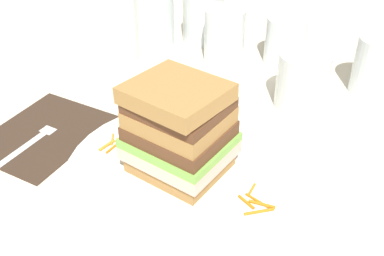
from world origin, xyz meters
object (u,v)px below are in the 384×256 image
at_px(main_plate, 180,172).
at_px(empty_tumbler_3, 224,36).
at_px(empty_tumbler_0, 376,66).
at_px(fork, 32,140).
at_px(empty_tumbler_2, 287,41).
at_px(sandwich, 179,130).
at_px(knife, 315,217).
at_px(juice_glass, 302,84).
at_px(empty_tumbler_1, 203,15).
at_px(napkin_dark, 44,133).

height_order(main_plate, empty_tumbler_3, empty_tumbler_3).
distance_m(main_plate, empty_tumbler_0, 0.36).
xyz_separation_m(main_plate, fork, (-0.21, -0.04, -0.00)).
bearing_deg(empty_tumbler_0, empty_tumbler_2, 169.22).
height_order(main_plate, sandwich, sandwich).
bearing_deg(main_plate, empty_tumbler_3, 105.72).
bearing_deg(sandwich, empty_tumbler_0, 62.88).
relative_size(knife, juice_glass, 2.36).
relative_size(empty_tumbler_1, empty_tumbler_3, 1.01).
bearing_deg(knife, empty_tumbler_2, 114.80).
xyz_separation_m(juice_glass, empty_tumbler_3, (-0.16, 0.08, 0.01)).
bearing_deg(napkin_dark, juice_glass, 39.90).
xyz_separation_m(napkin_dark, knife, (0.38, 0.03, 0.00)).
height_order(empty_tumbler_0, empty_tumbler_2, empty_tumbler_0).
bearing_deg(napkin_dark, empty_tumbler_2, 58.72).
bearing_deg(main_plate, empty_tumbler_2, 88.21).
distance_m(juice_glass, empty_tumbler_1, 0.27).
relative_size(fork, knife, 0.83).
relative_size(sandwich, empty_tumbler_3, 1.30).
bearing_deg(knife, main_plate, -175.97).
height_order(fork, knife, fork).
height_order(juice_glass, empty_tumbler_1, empty_tumbler_1).
distance_m(napkin_dark, empty_tumbler_0, 0.50).
bearing_deg(empty_tumbler_2, empty_tumbler_1, 175.10).
xyz_separation_m(empty_tumbler_0, empty_tumbler_2, (-0.15, 0.03, -0.00)).
xyz_separation_m(empty_tumbler_2, empty_tumbler_3, (-0.10, -0.05, 0.01)).
bearing_deg(fork, napkin_dark, 88.83).
distance_m(main_plate, empty_tumbler_2, 0.35).
bearing_deg(empty_tumbler_3, knife, -49.10).
distance_m(fork, empty_tumbler_0, 0.52).
xyz_separation_m(napkin_dark, juice_glass, (0.29, 0.24, 0.03)).
xyz_separation_m(main_plate, empty_tumbler_3, (-0.09, 0.30, 0.04)).
distance_m(empty_tumbler_1, empty_tumbler_2, 0.17).
distance_m(juice_glass, empty_tumbler_0, 0.13).
distance_m(sandwich, empty_tumbler_0, 0.36).
xyz_separation_m(sandwich, empty_tumbler_3, (-0.08, 0.30, -0.02)).
bearing_deg(sandwich, fork, -170.20).
bearing_deg(knife, napkin_dark, -176.01).
xyz_separation_m(napkin_dark, empty_tumbler_3, (0.12, 0.32, 0.05)).
bearing_deg(fork, empty_tumbler_0, 43.62).
relative_size(fork, empty_tumbler_3, 1.76).
bearing_deg(empty_tumbler_1, empty_tumbler_3, -39.78).
bearing_deg(empty_tumbler_0, fork, -136.38).
distance_m(main_plate, knife, 0.17).
distance_m(napkin_dark, empty_tumbler_3, 0.34).
distance_m(knife, juice_glass, 0.23).
xyz_separation_m(main_plate, knife, (0.17, 0.01, -0.01)).
relative_size(main_plate, sandwich, 2.28).
relative_size(napkin_dark, empty_tumbler_0, 1.85).
distance_m(empty_tumbler_2, empty_tumbler_3, 0.11).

